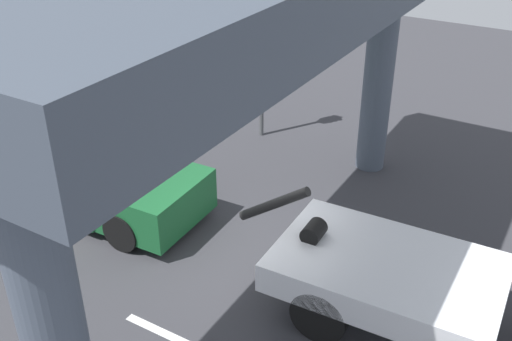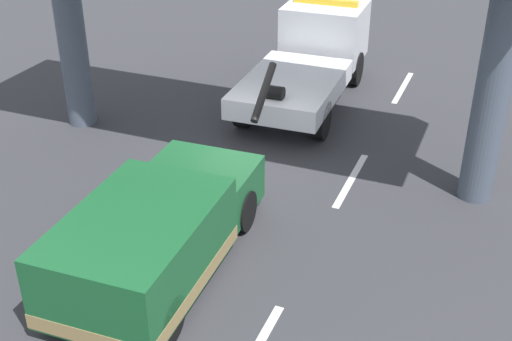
# 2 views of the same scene
# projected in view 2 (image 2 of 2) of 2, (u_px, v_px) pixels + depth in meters

# --- Properties ---
(ground_plane) EXTENTS (60.00, 40.00, 0.10)m
(ground_plane) POSITION_uv_depth(u_px,v_px,m) (253.00, 163.00, 16.09)
(ground_plane) COLOR #38383D
(lane_stripe_mid) EXTENTS (2.60, 0.16, 0.01)m
(lane_stripe_mid) POSITION_uv_depth(u_px,v_px,m) (351.00, 180.00, 15.27)
(lane_stripe_mid) COLOR silver
(lane_stripe_mid) RESTS_ON ground
(lane_stripe_east) EXTENTS (2.60, 0.16, 0.01)m
(lane_stripe_east) POSITION_uv_depth(u_px,v_px,m) (403.00, 87.00, 20.13)
(lane_stripe_east) COLOR silver
(lane_stripe_east) RESTS_ON ground
(tow_truck_white) EXTENTS (7.29, 2.59, 2.46)m
(tow_truck_white) POSITION_uv_depth(u_px,v_px,m) (312.00, 55.00, 19.11)
(tow_truck_white) COLOR white
(tow_truck_white) RESTS_ON ground
(towed_van_green) EXTENTS (5.27, 2.37, 1.58)m
(towed_van_green) POSITION_uv_depth(u_px,v_px,m) (156.00, 237.00, 11.95)
(towed_van_green) COLOR #195B2D
(towed_van_green) RESTS_ON ground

